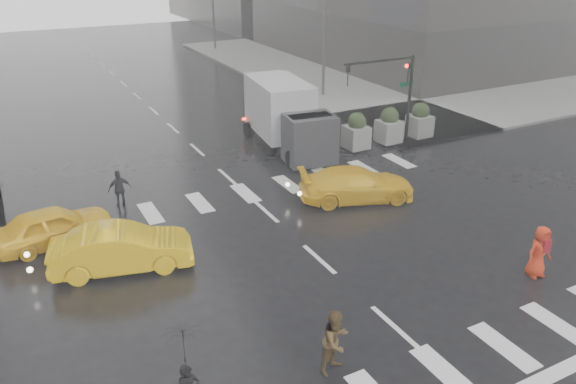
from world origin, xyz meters
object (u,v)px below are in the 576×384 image
pedestrian_brown (336,341)px  taxi_mid (122,249)px  pedestrian_orange (539,251)px  traffic_signal_pole (395,83)px  box_truck (287,115)px  taxi_front (54,226)px

pedestrian_brown → taxi_mid: pedestrian_brown is taller
pedestrian_brown → pedestrian_orange: size_ratio=1.00×
traffic_signal_pole → pedestrian_brown: (-11.33, -12.67, -2.37)m
traffic_signal_pole → box_truck: (-4.95, 1.98, -1.45)m
taxi_front → taxi_mid: (1.70, -2.76, 0.05)m
pedestrian_brown → pedestrian_orange: bearing=-15.0°
pedestrian_orange → taxi_mid: pedestrian_orange is taller
pedestrian_brown → taxi_front: bearing=98.0°
taxi_front → traffic_signal_pole: bearing=-89.0°
pedestrian_brown → traffic_signal_pole: bearing=28.4°
traffic_signal_pole → taxi_front: (-16.53, -2.81, -2.54)m
pedestrian_brown → box_truck: bearing=46.7°
box_truck → pedestrian_orange: bearing=-76.3°
pedestrian_orange → box_truck: 14.09m
traffic_signal_pole → taxi_mid: 16.03m
box_truck → pedestrian_brown: bearing=-105.8°
pedestrian_brown → taxi_front: 11.14m
taxi_front → box_truck: box_truck is taller
taxi_front → box_truck: (11.57, 4.79, 1.10)m
traffic_signal_pole → taxi_mid: traffic_signal_pole is taller
traffic_signal_pole → taxi_front: size_ratio=1.14×
pedestrian_orange → taxi_mid: (-11.32, 6.44, -0.13)m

